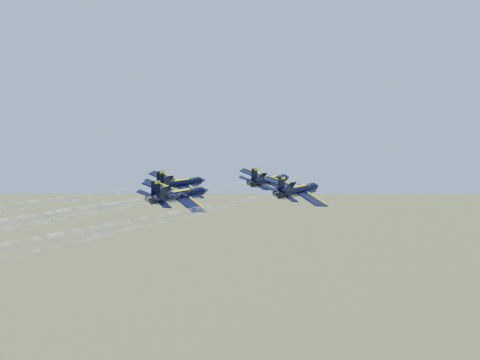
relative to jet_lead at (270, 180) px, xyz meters
The scene contains 6 objects.
jet_lead is the anchor object (origin of this frame).
jet_left 17.32m from the jet_lead, 127.74° to the right, with size 11.18×15.04×4.79m.
jet_right 17.27m from the jet_lead, 45.22° to the right, with size 11.18×15.04×4.79m.
jet_slot 27.76m from the jet_lead, 90.46° to the right, with size 11.18×15.04×4.79m.
smoke_trail_lead 42.06m from the jet_lead, 89.85° to the right, with size 1.94×57.57×1.89m.
smoke_trail_right 55.69m from the jet_lead, 77.27° to the right, with size 1.94×57.57×1.89m.
Camera 1 is at (64.00, -92.47, 113.96)m, focal length 50.00 mm.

